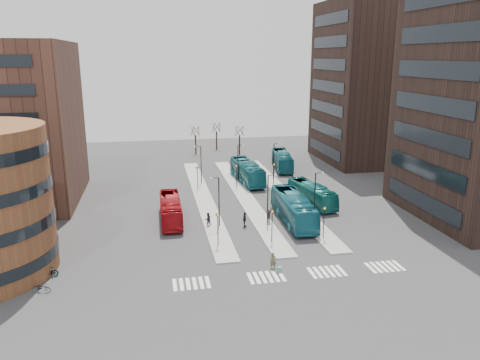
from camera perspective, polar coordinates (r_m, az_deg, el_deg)
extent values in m
plane|color=#2D2D30|center=(41.62, 5.94, -13.99)|extent=(160.00, 160.00, 0.00)
cube|color=gray|center=(68.17, -4.49, -2.18)|extent=(2.50, 45.00, 0.15)
cube|color=gray|center=(69.03, 0.47, -1.91)|extent=(2.50, 45.00, 0.15)
cube|color=gray|center=(70.40, 5.26, -1.64)|extent=(2.50, 45.00, 0.15)
cube|color=#1D38A1|center=(45.70, 4.86, -10.81)|extent=(0.48, 0.41, 0.53)
imported|color=#9C0C12|center=(59.12, -8.45, -3.57)|extent=(2.54, 10.63, 2.96)
imported|color=#155E6D|center=(58.51, 6.52, -3.44)|extent=(3.23, 12.53, 3.47)
imported|color=#145B65|center=(76.48, 0.87, 1.02)|extent=(3.71, 12.35, 3.39)
imported|color=#125E5B|center=(65.80, 8.74, -1.69)|extent=(4.19, 10.71, 2.91)
imported|color=#12515C|center=(85.74, 5.16, 2.41)|extent=(4.24, 11.58, 3.15)
imported|color=#4E4E2F|center=(46.12, 4.06, -9.78)|extent=(0.60, 0.40, 1.64)
imported|color=black|center=(56.90, -3.94, -4.83)|extent=(0.97, 0.83, 1.74)
imported|color=black|center=(56.64, 0.57, -4.84)|extent=(0.59, 1.13, 1.84)
imported|color=black|center=(57.75, 3.49, -4.48)|extent=(0.77, 1.23, 1.82)
imported|color=gray|center=(45.40, -23.01, -11.99)|extent=(1.72, 1.06, 0.85)
imported|color=gray|center=(48.03, -22.28, -10.33)|extent=(1.62, 0.53, 0.96)
imported|color=gray|center=(47.82, -22.34, -10.46)|extent=(1.92, 1.17, 0.95)
cube|color=silver|center=(43.71, -7.95, -12.55)|extent=(0.35, 2.40, 0.01)
cube|color=silver|center=(43.73, -7.14, -12.51)|extent=(0.35, 2.40, 0.01)
cube|color=silver|center=(43.76, -6.34, -12.46)|extent=(0.35, 2.40, 0.01)
cube|color=silver|center=(43.80, -5.54, -12.41)|extent=(0.35, 2.40, 0.01)
cube|color=silver|center=(43.85, -4.74, -12.36)|extent=(0.35, 2.40, 0.01)
cube|color=silver|center=(43.91, -3.95, -12.30)|extent=(0.35, 2.40, 0.01)
cube|color=silver|center=(44.48, 1.29, -11.89)|extent=(0.35, 2.40, 0.01)
cube|color=silver|center=(44.60, 2.06, -11.82)|extent=(0.35, 2.40, 0.01)
cube|color=silver|center=(44.72, 2.82, -11.75)|extent=(0.35, 2.40, 0.01)
cube|color=silver|center=(44.85, 3.58, -11.68)|extent=(0.35, 2.40, 0.01)
cube|color=silver|center=(44.99, 4.34, -11.60)|extent=(0.35, 2.40, 0.01)
cube|color=silver|center=(45.14, 5.09, -11.53)|extent=(0.35, 2.40, 0.01)
cube|color=silver|center=(45.99, 8.76, -11.13)|extent=(0.35, 2.40, 0.01)
cube|color=silver|center=(46.18, 9.48, -11.05)|extent=(0.35, 2.40, 0.01)
cube|color=silver|center=(46.37, 10.19, -10.96)|extent=(0.35, 2.40, 0.01)
cube|color=silver|center=(46.58, 10.89, -10.88)|extent=(0.35, 2.40, 0.01)
cube|color=silver|center=(46.79, 11.59, -10.79)|extent=(0.35, 2.40, 0.01)
cube|color=silver|center=(47.01, 12.28, -10.71)|extent=(0.35, 2.40, 0.01)
cube|color=silver|center=(48.20, 15.62, -10.27)|extent=(0.35, 2.40, 0.01)
cube|color=silver|center=(48.45, 16.27, -10.18)|extent=(0.35, 2.40, 0.01)
cube|color=silver|center=(48.71, 16.91, -10.09)|extent=(0.35, 2.40, 0.01)
cube|color=silver|center=(48.98, 17.54, -10.00)|extent=(0.35, 2.40, 0.01)
cube|color=silver|center=(49.26, 18.16, -9.91)|extent=(0.35, 2.40, 0.01)
cube|color=silver|center=(49.54, 18.78, -9.82)|extent=(0.35, 2.40, 0.01)
cube|color=black|center=(62.97, 21.20, -2.32)|extent=(0.12, 16.00, 2.00)
cube|color=black|center=(61.98, 21.55, 1.22)|extent=(0.12, 16.00, 2.00)
cube|color=black|center=(61.22, 21.90, 4.86)|extent=(0.12, 16.00, 2.00)
cube|color=black|center=(60.73, 22.27, 8.57)|extent=(0.12, 16.00, 2.00)
cube|color=black|center=(60.49, 22.65, 12.33)|extent=(0.12, 16.00, 2.00)
cube|color=black|center=(60.52, 23.04, 16.10)|extent=(0.12, 16.00, 2.00)
cube|color=black|center=(95.16, 16.38, 11.28)|extent=(20.00, 20.00, 30.00)
cube|color=black|center=(92.61, 10.24, 3.75)|extent=(0.12, 16.00, 2.00)
cube|color=black|center=(91.94, 10.36, 6.19)|extent=(0.12, 16.00, 2.00)
cube|color=black|center=(91.43, 10.47, 8.67)|extent=(0.12, 16.00, 2.00)
cube|color=black|center=(91.10, 10.59, 11.17)|extent=(0.12, 16.00, 2.00)
cube|color=black|center=(90.94, 10.72, 13.68)|extent=(0.12, 16.00, 2.00)
cube|color=black|center=(90.96, 10.84, 16.20)|extent=(0.12, 16.00, 2.00)
cube|color=black|center=(91.16, 10.97, 18.71)|extent=(0.12, 16.00, 2.00)
cylinder|color=black|center=(50.63, -2.71, -6.12)|extent=(0.10, 0.10, 3.50)
cube|color=black|center=(50.03, -2.73, -4.25)|extent=(0.45, 0.10, 0.30)
cube|color=yellow|center=(49.97, -2.72, -4.27)|extent=(0.20, 0.02, 0.20)
cylinder|color=black|center=(71.46, -5.20, 0.13)|extent=(0.10, 0.10, 3.50)
cube|color=black|center=(71.04, -5.23, 1.50)|extent=(0.45, 0.10, 0.30)
cube|color=yellow|center=(70.98, -5.22, 1.49)|extent=(0.20, 0.02, 0.20)
cylinder|color=black|center=(51.73, 3.92, -5.67)|extent=(0.10, 0.10, 3.50)
cube|color=black|center=(51.15, 3.95, -3.84)|extent=(0.45, 0.10, 0.30)
cube|color=yellow|center=(51.09, 3.97, -3.86)|extent=(0.20, 0.02, 0.20)
cylinder|color=black|center=(72.25, -0.46, 0.36)|extent=(0.10, 0.10, 3.50)
cube|color=black|center=(71.83, -0.46, 1.71)|extent=(0.45, 0.10, 0.30)
cube|color=yellow|center=(71.77, -0.45, 1.70)|extent=(0.20, 0.02, 0.20)
cylinder|color=black|center=(53.50, 10.18, -5.18)|extent=(0.10, 0.10, 3.50)
cube|color=black|center=(52.93, 10.26, -3.40)|extent=(0.45, 0.10, 0.30)
cube|color=yellow|center=(52.87, 10.29, -3.42)|extent=(0.20, 0.02, 0.20)
cylinder|color=black|center=(73.52, 4.15, 0.58)|extent=(0.10, 0.10, 3.50)
cube|color=black|center=(73.11, 4.17, 1.91)|extent=(0.45, 0.10, 0.30)
cube|color=yellow|center=(73.05, 4.19, 1.90)|extent=(0.20, 0.02, 0.20)
cylinder|color=black|center=(55.95, -2.58, -2.69)|extent=(0.14, 0.14, 6.00)
cylinder|color=black|center=(55.06, -3.08, 0.26)|extent=(0.90, 0.08, 0.08)
sphere|color=silver|center=(55.01, -3.54, 0.24)|extent=(0.24, 0.24, 0.24)
cylinder|color=black|center=(75.12, -4.76, 1.86)|extent=(0.14, 0.14, 6.00)
cylinder|color=black|center=(74.46, -5.16, 4.09)|extent=(0.90, 0.08, 0.08)
sphere|color=silver|center=(74.42, -5.50, 4.08)|extent=(0.24, 0.24, 0.24)
cylinder|color=black|center=(57.06, 3.40, -2.35)|extent=(0.14, 0.14, 6.00)
cylinder|color=black|center=(56.36, 3.89, 0.59)|extent=(0.90, 0.08, 0.08)
sphere|color=silver|center=(56.47, 4.33, 0.61)|extent=(0.24, 0.24, 0.24)
cylinder|color=black|center=(75.95, -0.26, 2.05)|extent=(0.14, 0.14, 6.00)
cylinder|color=black|center=(75.42, 0.08, 4.29)|extent=(0.90, 0.08, 0.08)
sphere|color=silver|center=(75.51, 0.42, 4.30)|extent=(0.24, 0.24, 0.24)
cylinder|color=black|center=(58.77, 9.09, -2.00)|extent=(0.14, 0.14, 6.00)
cylinder|color=black|center=(58.13, 9.63, 0.86)|extent=(0.90, 0.08, 0.08)
sphere|color=silver|center=(58.28, 10.04, 0.87)|extent=(0.24, 0.24, 0.24)
cylinder|color=black|center=(77.24, 4.13, 2.23)|extent=(0.14, 0.14, 6.00)
cylinder|color=black|center=(76.76, 4.50, 4.43)|extent=(0.90, 0.08, 0.08)
sphere|color=silver|center=(76.87, 4.82, 4.44)|extent=(0.24, 0.24, 0.24)
cylinder|color=black|center=(98.88, -5.43, 4.33)|extent=(0.30, 0.30, 4.00)
cylinder|color=black|center=(98.46, -5.06, 6.00)|extent=(0.10, 1.56, 1.95)
cylinder|color=black|center=(99.07, -5.38, 6.05)|extent=(1.48, 0.59, 1.97)
cylinder|color=black|center=(98.75, -5.82, 6.01)|extent=(0.90, 1.31, 1.99)
cylinder|color=black|center=(97.94, -5.78, 5.94)|extent=(0.89, 1.31, 1.99)
cylinder|color=black|center=(97.76, -5.30, 5.93)|extent=(1.48, 0.58, 1.97)
cylinder|color=black|center=(103.35, -2.87, 4.84)|extent=(0.30, 0.30, 4.00)
cylinder|color=black|center=(102.98, -2.50, 6.44)|extent=(0.10, 1.56, 1.95)
cylinder|color=black|center=(103.57, -2.82, 6.48)|extent=(1.48, 0.59, 1.97)
cylinder|color=black|center=(103.21, -3.24, 6.45)|extent=(0.90, 1.31, 1.99)
cylinder|color=black|center=(102.41, -3.17, 6.38)|extent=(0.89, 1.31, 1.99)
cylinder|color=black|center=(102.26, -2.72, 6.38)|extent=(1.48, 0.58, 1.97)
cylinder|color=black|center=(98.16, -0.06, 4.32)|extent=(0.30, 0.30, 4.00)
cylinder|color=black|center=(97.79, 0.34, 6.00)|extent=(0.10, 1.56, 1.95)
cylinder|color=black|center=(98.35, -0.01, 6.05)|extent=(1.48, 0.59, 1.97)
cylinder|color=black|center=(97.96, -0.44, 6.01)|extent=(0.90, 1.31, 1.99)
cylinder|color=black|center=(97.16, -0.35, 5.94)|extent=(0.89, 1.31, 1.99)
cylinder|color=black|center=(97.06, 0.13, 5.93)|extent=(1.48, 0.58, 1.97)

